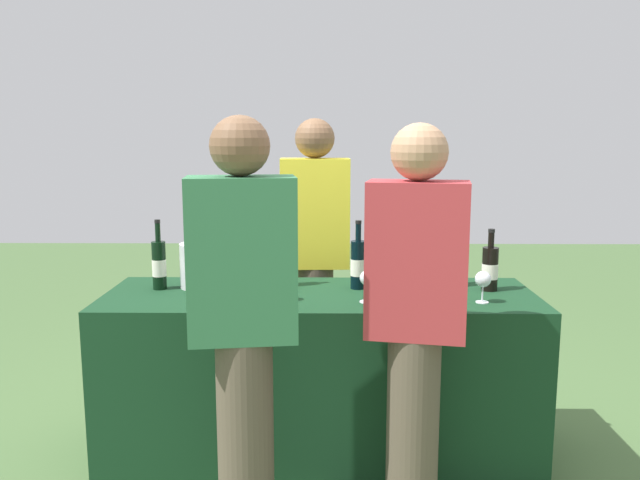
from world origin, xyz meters
name	(u,v)px	position (x,y,z in m)	size (l,w,h in m)	color
ground_plane	(320,453)	(0.00, 0.00, 0.00)	(12.00, 12.00, 0.00)	#476638
tasting_table	(320,375)	(0.00, 0.00, 0.40)	(1.98, 0.67, 0.79)	#14381E
wine_bottle_0	(159,264)	(-0.76, 0.08, 0.91)	(0.07, 0.07, 0.33)	black
wine_bottle_1	(251,267)	(-0.33, 0.08, 0.90)	(0.07, 0.07, 0.31)	black
wine_bottle_2	(282,263)	(-0.18, 0.15, 0.91)	(0.07, 0.07, 0.32)	black
wine_bottle_3	(358,264)	(0.18, 0.10, 0.91)	(0.07, 0.07, 0.33)	black
wine_bottle_4	(407,264)	(0.41, 0.11, 0.91)	(0.08, 0.08, 0.32)	black
wine_bottle_5	(453,262)	(0.64, 0.16, 0.91)	(0.08, 0.08, 0.32)	black
wine_bottle_6	(490,268)	(0.80, 0.07, 0.90)	(0.08, 0.08, 0.29)	black
wine_glass_0	(278,279)	(-0.18, -0.14, 0.89)	(0.07, 0.07, 0.14)	silver
wine_glass_1	(367,279)	(0.21, -0.15, 0.90)	(0.07, 0.07, 0.14)	silver
wine_glass_2	(442,279)	(0.54, -0.11, 0.89)	(0.06, 0.06, 0.14)	silver
wine_glass_3	(483,280)	(0.71, -0.16, 0.89)	(0.07, 0.07, 0.14)	silver
ice_bucket	(204,265)	(-0.56, 0.13, 0.90)	(0.23, 0.23, 0.21)	silver
server_pouring	(315,252)	(-0.04, 0.62, 0.88)	(0.38, 0.22, 1.60)	brown
guest_0	(243,318)	(-0.27, -0.63, 0.86)	(0.41, 0.26, 1.58)	brown
guest_1	(415,315)	(0.36, -0.55, 0.85)	(0.40, 0.27, 1.56)	brown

